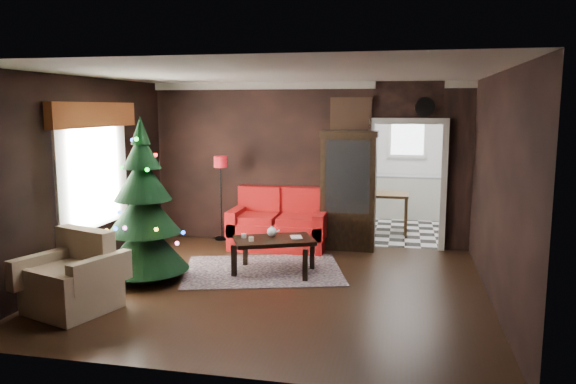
% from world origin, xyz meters
% --- Properties ---
extents(floor, '(5.50, 5.50, 0.00)m').
position_xyz_m(floor, '(0.00, 0.00, 0.00)').
color(floor, black).
rests_on(floor, ground).
extents(ceiling, '(5.50, 5.50, 0.00)m').
position_xyz_m(ceiling, '(0.00, 0.00, 2.80)').
color(ceiling, white).
rests_on(ceiling, ground).
extents(wall_back, '(5.50, 0.00, 5.50)m').
position_xyz_m(wall_back, '(0.00, 2.50, 1.40)').
color(wall_back, black).
rests_on(wall_back, ground).
extents(wall_front, '(5.50, 0.00, 5.50)m').
position_xyz_m(wall_front, '(0.00, -2.50, 1.40)').
color(wall_front, black).
rests_on(wall_front, ground).
extents(wall_left, '(0.00, 5.50, 5.50)m').
position_xyz_m(wall_left, '(-2.75, 0.00, 1.40)').
color(wall_left, black).
rests_on(wall_left, ground).
extents(wall_right, '(0.00, 5.50, 5.50)m').
position_xyz_m(wall_right, '(2.75, 0.00, 1.40)').
color(wall_right, black).
rests_on(wall_right, ground).
extents(doorway, '(1.10, 0.10, 2.10)m').
position_xyz_m(doorway, '(1.70, 2.50, 1.05)').
color(doorway, silver).
rests_on(doorway, ground).
extents(left_window, '(0.05, 1.60, 1.40)m').
position_xyz_m(left_window, '(-2.71, 0.20, 1.45)').
color(left_window, white).
rests_on(left_window, wall_left).
extents(valance, '(0.12, 2.10, 0.35)m').
position_xyz_m(valance, '(-2.63, 0.20, 2.27)').
color(valance, brown).
rests_on(valance, wall_left).
extents(kitchen_floor, '(3.00, 3.00, 0.00)m').
position_xyz_m(kitchen_floor, '(1.70, 4.00, 0.00)').
color(kitchen_floor, silver).
rests_on(kitchen_floor, ground).
extents(kitchen_window, '(0.70, 0.06, 0.70)m').
position_xyz_m(kitchen_window, '(1.70, 5.45, 1.70)').
color(kitchen_window, white).
rests_on(kitchen_window, ground).
extents(rug, '(2.63, 2.21, 0.01)m').
position_xyz_m(rug, '(-0.33, 0.70, 0.01)').
color(rug, '#5F4553').
rests_on(rug, ground).
extents(loveseat, '(1.70, 0.90, 1.00)m').
position_xyz_m(loveseat, '(-0.40, 2.05, 0.50)').
color(loveseat, maroon).
rests_on(loveseat, ground).
extents(curio_cabinet, '(0.90, 0.45, 1.90)m').
position_xyz_m(curio_cabinet, '(0.75, 2.27, 0.95)').
color(curio_cabinet, black).
rests_on(curio_cabinet, ground).
extents(floor_lamp, '(0.32, 0.32, 1.45)m').
position_xyz_m(floor_lamp, '(-1.41, 2.02, 0.83)').
color(floor_lamp, black).
rests_on(floor_lamp, ground).
extents(christmas_tree, '(1.22, 1.22, 2.26)m').
position_xyz_m(christmas_tree, '(-1.80, -0.08, 1.05)').
color(christmas_tree, black).
rests_on(christmas_tree, ground).
extents(armchair, '(1.13, 1.13, 0.91)m').
position_xyz_m(armchair, '(-2.11, -1.33, 0.46)').
color(armchair, '#9C8B6D').
rests_on(armchair, ground).
extents(coffee_table, '(1.29, 1.06, 0.50)m').
position_xyz_m(coffee_table, '(-0.15, 0.62, 0.26)').
color(coffee_table, black).
rests_on(coffee_table, rug).
extents(teapot, '(0.20, 0.20, 0.15)m').
position_xyz_m(teapot, '(-0.20, 0.72, 0.59)').
color(teapot, white).
rests_on(teapot, coffee_table).
extents(cup_a, '(0.09, 0.09, 0.06)m').
position_xyz_m(cup_a, '(-0.58, 0.57, 0.54)').
color(cup_a, white).
rests_on(cup_a, coffee_table).
extents(cup_b, '(0.09, 0.09, 0.06)m').
position_xyz_m(cup_b, '(-0.42, 0.40, 0.54)').
color(cup_b, white).
rests_on(cup_b, coffee_table).
extents(book, '(0.16, 0.06, 0.22)m').
position_xyz_m(book, '(0.08, 0.70, 0.62)').
color(book, '#A5835B').
rests_on(book, coffee_table).
extents(wall_clock, '(0.32, 0.32, 0.06)m').
position_xyz_m(wall_clock, '(1.95, 2.45, 2.38)').
color(wall_clock, white).
rests_on(wall_clock, wall_back).
extents(painting, '(0.62, 0.05, 0.52)m').
position_xyz_m(painting, '(0.75, 2.46, 2.25)').
color(painting, '#A06C41').
rests_on(painting, wall_back).
extents(kitchen_counter, '(1.80, 0.60, 0.90)m').
position_xyz_m(kitchen_counter, '(1.70, 5.20, 0.45)').
color(kitchen_counter, beige).
rests_on(kitchen_counter, ground).
extents(kitchen_table, '(0.70, 0.70, 0.75)m').
position_xyz_m(kitchen_table, '(1.40, 3.70, 0.38)').
color(kitchen_table, '#53371A').
rests_on(kitchen_table, ground).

